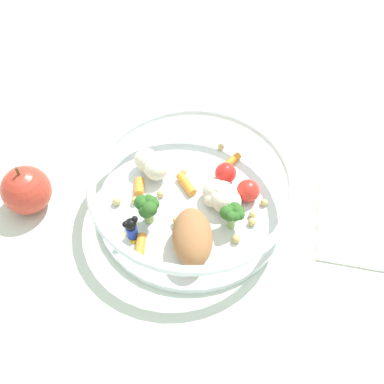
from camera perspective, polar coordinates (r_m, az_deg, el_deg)
ground_plane at (r=0.62m, az=-1.61°, el=-2.44°), size 2.40×2.40×0.00m
food_container at (r=0.59m, az=0.04°, el=-0.39°), size 0.26×0.26×0.06m
loose_apple at (r=0.63m, az=-19.74°, el=0.23°), size 0.06×0.06×0.08m
folded_napkin at (r=0.65m, az=21.67°, el=-3.72°), size 0.15×0.16×0.01m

